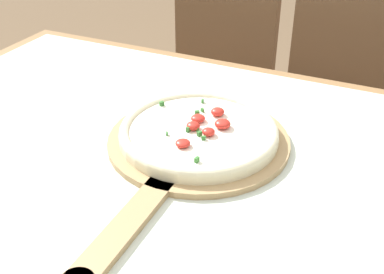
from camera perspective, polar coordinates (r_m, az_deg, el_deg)
dining_table at (r=0.93m, az=-4.40°, el=-8.17°), size 1.30×0.99×0.73m
towel_cloth at (r=0.87m, az=-4.67°, el=-3.07°), size 1.22×0.91×0.00m
pizza_peel at (r=0.89m, az=0.04°, el=-1.27°), size 0.35×0.58×0.01m
pizza at (r=0.91m, az=0.81°, el=0.64°), size 0.30×0.30×0.03m
chair_left at (r=1.69m, az=2.37°, el=7.28°), size 0.43×0.43×0.90m
chair_right at (r=1.60m, az=16.98°, el=4.26°), size 0.41×0.41×0.90m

